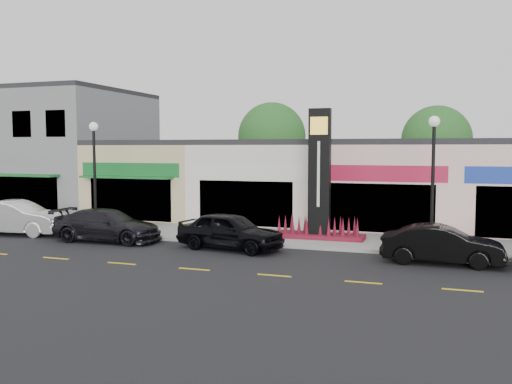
% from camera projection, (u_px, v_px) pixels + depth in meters
% --- Properties ---
extents(ground, '(120.00, 120.00, 0.00)m').
position_uv_depth(ground, '(226.00, 254.00, 22.23)').
color(ground, black).
rests_on(ground, ground).
extents(sidewalk, '(52.00, 4.30, 0.15)m').
position_uv_depth(sidewalk, '(259.00, 236.00, 26.33)').
color(sidewalk, gray).
rests_on(sidewalk, ground).
extents(curb, '(52.00, 0.20, 0.15)m').
position_uv_depth(curb, '(243.00, 244.00, 24.21)').
color(curb, gray).
rests_on(curb, ground).
extents(building_grey_2story, '(12.00, 10.95, 8.30)m').
position_uv_depth(building_grey_2story, '(51.00, 151.00, 38.48)').
color(building_grey_2story, slate).
rests_on(building_grey_2story, ground).
extents(shop_beige, '(7.00, 10.85, 4.80)m').
position_uv_depth(shop_beige, '(170.00, 178.00, 35.58)').
color(shop_beige, tan).
rests_on(shop_beige, ground).
extents(shop_cream, '(7.00, 10.01, 4.80)m').
position_uv_depth(shop_cream, '(272.00, 180.00, 33.35)').
color(shop_cream, beige).
rests_on(shop_cream, ground).
extents(shop_pink_w, '(7.00, 10.01, 4.80)m').
position_uv_depth(shop_pink_w, '(389.00, 182.00, 31.11)').
color(shop_pink_w, beige).
rests_on(shop_pink_w, ground).
extents(tree_rear_west, '(5.20, 5.20, 7.83)m').
position_uv_depth(tree_rear_west, '(272.00, 137.00, 41.50)').
color(tree_rear_west, '#382619').
rests_on(tree_rear_west, ground).
extents(tree_rear_mid, '(4.80, 4.80, 7.29)m').
position_uv_depth(tree_rear_mid, '(436.00, 140.00, 37.69)').
color(tree_rear_mid, '#382619').
rests_on(tree_rear_mid, ground).
extents(lamp_west_near, '(0.44, 0.44, 5.47)m').
position_uv_depth(lamp_west_near, '(94.00, 165.00, 26.87)').
color(lamp_west_near, black).
rests_on(lamp_west_near, sidewalk).
extents(lamp_east_near, '(0.44, 0.44, 5.47)m').
position_uv_depth(lamp_east_near, '(433.00, 170.00, 21.76)').
color(lamp_east_near, black).
rests_on(lamp_east_near, sidewalk).
extents(pylon_sign, '(4.20, 1.30, 6.00)m').
position_uv_depth(pylon_sign, '(319.00, 193.00, 25.05)').
color(pylon_sign, maroon).
rests_on(pylon_sign, sidewalk).
extents(car_white_van, '(2.53, 5.38, 1.71)m').
position_uv_depth(car_white_van, '(16.00, 218.00, 27.13)').
color(car_white_van, silver).
rests_on(car_white_van, ground).
extents(car_dark_sedan, '(2.24, 5.23, 1.50)m').
position_uv_depth(car_dark_sedan, '(107.00, 225.00, 25.18)').
color(car_dark_sedan, black).
rests_on(car_dark_sedan, ground).
extents(car_black_sedan, '(2.67, 4.95, 1.60)m').
position_uv_depth(car_black_sedan, '(230.00, 231.00, 23.14)').
color(car_black_sedan, black).
rests_on(car_black_sedan, ground).
extents(car_black_conv, '(1.65, 4.45, 1.45)m').
position_uv_depth(car_black_conv, '(442.00, 245.00, 20.24)').
color(car_black_conv, black).
rests_on(car_black_conv, ground).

